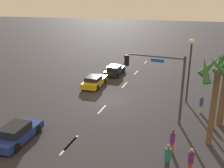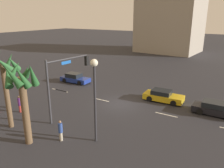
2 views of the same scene
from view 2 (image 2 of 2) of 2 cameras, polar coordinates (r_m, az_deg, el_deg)
The scene contains 16 objects.
ground_plane at distance 24.77m, azimuth 1.99°, elevation -5.16°, with size 220.00×220.00×0.00m, color #28282D.
lane_stripe_2 at distance 22.86m, azimuth 13.71°, elevation -7.64°, with size 2.26×0.14×0.01m, color silver.
lane_stripe_3 at distance 25.98m, azimuth -2.77°, elevation -4.06°, with size 2.11×0.14×0.01m, color silver.
lane_stripe_4 at distance 30.04m, azimuth -13.36°, elevation -1.55°, with size 2.53×0.14×0.01m, color silver.
lane_stripe_5 at distance 29.76m, azimuth -12.79°, elevation -1.69°, with size 2.18×0.14×0.01m, color silver.
car_0 at distance 32.97m, azimuth -9.48°, elevation 1.47°, with size 4.43×2.00×1.35m.
car_1 at distance 24.32m, azimuth 24.94°, elevation -5.76°, with size 4.37×1.93×1.29m.
car_2 at distance 26.07m, azimuth 12.93°, elevation -3.02°, with size 4.48×2.10×1.29m.
traffic_signal at distance 20.95m, azimuth -12.23°, elevation 1.81°, with size 0.80×5.22×5.84m.
streetlamp at distance 16.20m, azimuth -4.47°, elevation -0.47°, with size 0.56×0.56×6.49m.
pedestrian_0 at distance 24.29m, azimuth -22.59°, elevation -4.65°, with size 0.45×0.45×1.75m.
pedestrian_1 at distance 18.04m, azimuth -13.05°, elevation -11.44°, with size 0.35×0.35×1.71m.
pedestrian_3 at distance 26.01m, azimuth -25.36°, elevation -3.49°, with size 0.40×0.40×1.84m.
palm_tree_0 at distance 17.01m, azimuth -22.11°, elevation -0.60°, with size 2.56×2.47×6.40m.
palm_tree_1 at distance 20.36m, azimuth -25.92°, elevation 2.73°, with size 2.75×2.52×6.74m.
building_3 at distance 62.44m, azimuth 14.63°, elevation 14.95°, with size 15.08×12.39×15.15m, color #9E9384.
Camera 2 is at (-11.24, 19.97, 9.41)m, focal length 35.72 mm.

